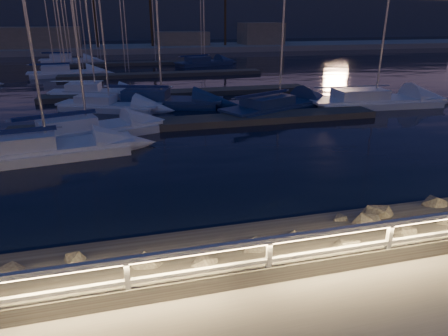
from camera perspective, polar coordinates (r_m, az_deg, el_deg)
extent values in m
plane|color=#9B948C|center=(10.04, 17.33, -13.23)|extent=(400.00, 400.00, 0.00)
cube|color=slate|center=(11.28, 13.21, -10.55)|extent=(240.00, 3.45, 1.29)
plane|color=black|center=(87.27, -11.89, 16.29)|extent=(320.00, 320.00, 0.00)
plane|color=black|center=(10.74, 16.62, -18.57)|extent=(400.00, 400.00, 0.00)
cube|color=white|center=(8.52, -13.58, -15.50)|extent=(0.11, 0.11, 1.00)
cube|color=white|center=(8.97, 6.42, -12.94)|extent=(0.11, 0.11, 1.00)
cube|color=white|center=(10.31, 22.44, -9.72)|extent=(0.11, 0.11, 1.00)
cube|color=white|center=(9.54, 17.97, -8.21)|extent=(44.00, 0.12, 0.12)
cube|color=white|center=(9.78, 17.64, -10.79)|extent=(44.00, 0.09, 0.09)
cube|color=#FFC672|center=(9.56, 17.98, -8.69)|extent=(44.00, 0.04, 0.03)
sphere|color=slate|center=(10.94, 21.48, -10.74)|extent=(0.94, 0.94, 0.94)
cube|color=#554D46|center=(24.15, -2.68, 6.65)|extent=(22.00, 2.00, 0.40)
cube|color=#554D46|center=(33.79, -6.30, 10.59)|extent=(22.00, 2.00, 0.40)
cube|color=#554D46|center=(45.56, -8.64, 13.08)|extent=(22.00, 2.00, 0.40)
cube|color=#554D46|center=(57.43, -10.05, 14.54)|extent=(22.00, 2.00, 0.40)
cube|color=#9B948C|center=(81.27, -11.65, 16.30)|extent=(160.00, 14.00, 1.20)
cube|color=gray|center=(82.08, -24.90, 16.33)|extent=(14.00, 8.00, 4.00)
cube|color=gray|center=(83.03, -5.99, 17.71)|extent=(10.00, 6.00, 3.00)
cube|color=gray|center=(85.97, 5.26, 18.37)|extent=(8.00, 7.00, 4.60)
cylinder|color=#473621|center=(78.99, -18.03, 19.89)|extent=(0.44, 0.44, 10.50)
cylinder|color=#473621|center=(80.22, -10.36, 19.98)|extent=(0.44, 0.44, 9.00)
cylinder|color=#473621|center=(81.63, 0.18, 21.17)|extent=(0.44, 0.44, 11.50)
cube|color=#3A465A|center=(137.02, -13.38, 19.56)|extent=(220.00, 30.00, 14.00)
cube|color=white|center=(20.12, -23.76, 1.84)|extent=(7.39, 3.36, 0.56)
cube|color=white|center=(20.02, -23.90, 2.80)|extent=(7.93, 3.09, 0.15)
cube|color=white|center=(19.99, -26.87, 3.36)|extent=(3.00, 2.16, 0.66)
cylinder|color=#B0B0B5|center=(19.91, -28.51, 4.55)|extent=(4.42, 0.71, 0.08)
cube|color=navy|center=(29.66, -8.84, 8.97)|extent=(8.50, 5.14, 0.58)
cube|color=navy|center=(29.59, -8.88, 9.67)|extent=(9.01, 4.97, 0.16)
cube|color=navy|center=(29.79, -11.05, 10.34)|extent=(3.62, 2.92, 0.69)
cylinder|color=#B0B0B5|center=(29.85, -12.18, 11.31)|extent=(4.80, 1.70, 0.08)
cube|color=navy|center=(28.06, 7.87, 8.36)|extent=(8.70, 5.98, 0.56)
cube|color=navy|center=(27.98, 7.90, 9.06)|extent=(9.15, 5.89, 0.15)
cube|color=navy|center=(27.10, 6.25, 9.52)|extent=(3.80, 3.23, 0.66)
cylinder|color=#B0B0B5|center=(26.60, 5.40, 10.45)|extent=(4.75, 2.24, 0.08)
cube|color=white|center=(22.80, -18.83, 4.57)|extent=(7.65, 4.44, 0.57)
cube|color=white|center=(22.71, -18.94, 5.44)|extent=(8.12, 4.27, 0.15)
cube|color=white|center=(22.44, -21.54, 5.89)|extent=(3.23, 2.56, 0.67)
cylinder|color=#B0B0B5|center=(22.25, -22.99, 6.95)|extent=(4.36, 1.41, 0.08)
cube|color=white|center=(29.15, -15.96, 8.22)|extent=(6.96, 4.79, 0.48)
cube|color=white|center=(29.09, -16.02, 8.80)|extent=(7.33, 4.72, 0.13)
cube|color=white|center=(29.44, -17.72, 9.37)|extent=(3.04, 2.59, 0.57)
cylinder|color=#B0B0B5|center=(28.55, -17.24, 20.36)|extent=(0.10, 0.10, 11.54)
cylinder|color=#B0B0B5|center=(29.58, -18.62, 10.18)|extent=(3.80, 1.80, 0.07)
cube|color=white|center=(31.38, 20.72, 8.53)|extent=(9.29, 3.68, 0.61)
cube|color=white|center=(31.31, 20.81, 9.22)|extent=(10.02, 3.28, 0.17)
cube|color=white|center=(30.61, 18.84, 9.97)|extent=(3.69, 2.52, 0.72)
cylinder|color=#B0B0B5|center=(30.22, 17.89, 11.02)|extent=(5.68, 0.50, 0.09)
cube|color=white|center=(34.65, -17.80, 9.91)|extent=(6.91, 3.37, 0.52)
cube|color=white|center=(34.60, -17.86, 10.45)|extent=(7.39, 3.14, 0.14)
cube|color=white|center=(34.77, -19.42, 10.87)|extent=(2.83, 2.09, 0.61)
cylinder|color=#B0B0B5|center=(34.15, -18.99, 20.10)|extent=(0.11, 0.11, 11.49)
cylinder|color=#B0B0B5|center=(34.82, -20.25, 11.57)|extent=(4.08, 0.82, 0.08)
cube|color=navy|center=(55.78, -2.79, 14.59)|extent=(8.06, 5.13, 0.55)
cube|color=navy|center=(55.74, -2.80, 14.95)|extent=(8.52, 5.01, 0.15)
cube|color=navy|center=(55.14, -3.77, 15.23)|extent=(3.47, 2.86, 0.65)
cylinder|color=#B0B0B5|center=(55.48, -2.93, 21.90)|extent=(0.12, 0.12, 13.30)
cylinder|color=#B0B0B5|center=(54.82, -4.27, 15.72)|extent=(4.50, 1.80, 0.08)
cube|color=white|center=(62.56, -21.26, 13.93)|extent=(7.15, 2.56, 0.60)
cube|color=white|center=(62.53, -21.31, 14.27)|extent=(7.73, 2.22, 0.16)
cube|color=white|center=(62.63, -22.27, 14.51)|extent=(2.81, 1.85, 0.71)
cylinder|color=#B0B0B5|center=(62.29, -22.10, 19.97)|extent=(0.13, 0.13, 12.31)
cylinder|color=#B0B0B5|center=(62.67, -22.80, 14.95)|extent=(4.43, 0.21, 0.09)
cube|color=white|center=(48.12, -21.57, 12.24)|extent=(7.50, 3.09, 0.57)
cube|color=white|center=(48.08, -21.62, 12.67)|extent=(8.07, 2.78, 0.16)
cube|color=white|center=(48.07, -22.91, 12.94)|extent=(3.00, 2.08, 0.67)
cylinder|color=#B0B0B5|center=(47.76, -22.70, 20.31)|extent=(0.12, 0.12, 12.69)
cylinder|color=#B0B0B5|center=(48.04, -23.62, 13.46)|extent=(4.56, 0.49, 0.08)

